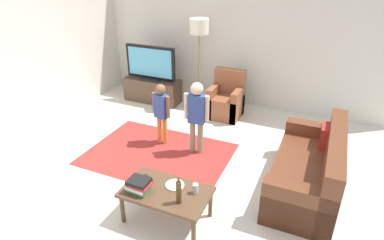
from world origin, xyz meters
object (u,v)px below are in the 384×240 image
at_px(couch, 312,172).
at_px(child_center, 197,112).
at_px(child_near_tv, 161,109).
at_px(tv, 151,63).
at_px(coffee_table, 166,194).
at_px(tv_stand, 153,90).
at_px(soda_can, 196,189).
at_px(book_stack, 139,185).
at_px(plate, 175,185).
at_px(bottle, 179,192).
at_px(armchair, 226,101).
at_px(floor_lamp, 199,31).
at_px(tv_remote, 148,178).

xyz_separation_m(couch, child_center, (-1.76, 0.27, 0.42)).
bearing_deg(child_near_tv, tv, 125.43).
bearing_deg(coffee_table, tv_stand, 122.63).
relative_size(coffee_table, soda_can, 8.33).
bearing_deg(child_center, book_stack, -90.17).
relative_size(tv, plate, 5.00).
bearing_deg(bottle, tv_stand, 124.43).
relative_size(coffee_table, book_stack, 3.56).
height_order(armchair, floor_lamp, floor_lamp).
relative_size(tv_stand, armchair, 1.33).
relative_size(armchair, tv_remote, 5.29).
height_order(soda_can, plate, soda_can).
relative_size(child_near_tv, bottle, 3.11).
bearing_deg(child_center, bottle, -73.20).
height_order(floor_lamp, child_near_tv, floor_lamp).
xyz_separation_m(floor_lamp, coffee_table, (0.94, -3.19, -1.17)).
distance_m(floor_lamp, coffee_table, 3.53).
height_order(child_center, coffee_table, child_center).
relative_size(armchair, soda_can, 7.50).
xyz_separation_m(couch, soda_can, (-1.17, -1.15, 0.19)).
relative_size(armchair, coffee_table, 0.90).
bearing_deg(armchair, tv_remote, -90.58).
bearing_deg(couch, soda_can, -135.42).
bearing_deg(couch, coffee_table, -139.94).
xyz_separation_m(couch, bottle, (-1.27, -1.37, 0.27)).
distance_m(tv_remote, soda_can, 0.62).
xyz_separation_m(tv_stand, floor_lamp, (1.00, 0.15, 1.30)).
distance_m(tv, tv_remote, 3.37).
height_order(armchair, soda_can, armchair).
distance_m(armchair, plate, 2.90).
relative_size(floor_lamp, child_center, 1.52).
bearing_deg(child_near_tv, floor_lamp, 91.11).
height_order(tv, armchair, tv).
height_order(coffee_table, book_stack, book_stack).
relative_size(floor_lamp, child_near_tv, 1.72).
relative_size(child_center, bottle, 3.53).
relative_size(tv, tv_remote, 6.47).
distance_m(coffee_table, tv_remote, 0.32).
bearing_deg(soda_can, armchair, 101.52).
bearing_deg(tv_remote, child_center, 117.27).
relative_size(tv_stand, plate, 5.45).
relative_size(child_near_tv, book_stack, 3.68).
relative_size(child_center, tv_remote, 6.91).
bearing_deg(tv_stand, tv_remote, -60.76).
height_order(child_center, plate, child_center).
bearing_deg(coffee_table, book_stack, -156.01).
height_order(child_center, soda_can, child_center).
relative_size(tv_remote, soda_can, 1.42).
bearing_deg(book_stack, child_near_tv, 110.48).
bearing_deg(book_stack, child_center, 89.83).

